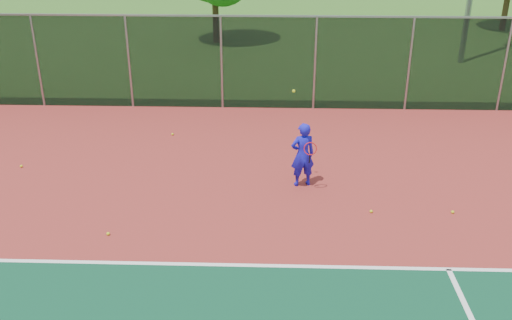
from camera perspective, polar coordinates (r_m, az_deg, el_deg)
The scene contains 8 objects.
court_apron at distance 10.19m, azimuth 9.05°, elevation -13.87°, with size 30.00×20.00×0.02m, color maroon.
fence_back at distance 18.57m, azimuth 5.92°, elevation 9.68°, with size 30.00×0.06×3.03m.
tennis_player at distance 13.50m, azimuth 4.69°, elevation 0.54°, with size 0.66×0.67×2.36m.
practice_ball_0 at distance 15.86m, azimuth -22.42°, elevation -0.57°, with size 0.07×0.07×0.07m, color #C9CD17.
practice_ball_1 at distance 12.83m, azimuth 11.45°, elevation -5.05°, with size 0.07×0.07×0.07m, color #C9CD17.
practice_ball_2 at distance 16.86m, azimuth -8.35°, elevation 2.57°, with size 0.07×0.07×0.07m, color #C9CD17.
practice_ball_3 at distance 12.17m, azimuth -14.57°, elevation -7.15°, with size 0.07×0.07×0.07m, color #C9CD17.
practice_ball_4 at distance 13.28m, azimuth 19.07°, elevation -4.94°, with size 0.07×0.07×0.07m, color #C9CD17.
Camera 1 is at (-1.29, -5.92, 6.29)m, focal length 40.00 mm.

